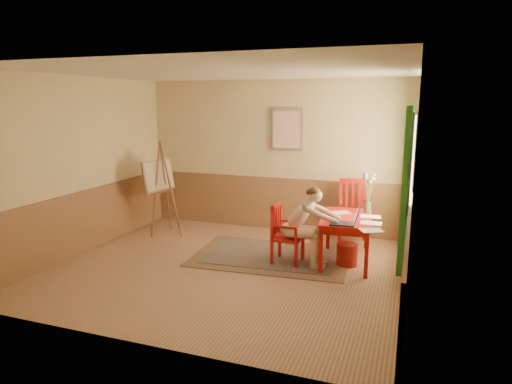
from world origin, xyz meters
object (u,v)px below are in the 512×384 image
at_px(figure, 304,222).
at_px(laptop, 347,221).
at_px(chair_back, 353,212).
at_px(chair_left, 285,234).
at_px(table, 346,223).
at_px(easel, 160,179).

xyz_separation_m(figure, laptop, (0.63, -0.12, 0.11)).
bearing_deg(laptop, chair_back, 93.98).
height_order(chair_left, chair_back, chair_back).
xyz_separation_m(table, chair_left, (-0.87, -0.30, -0.18)).
height_order(table, figure, figure).
height_order(chair_back, laptop, chair_back).
distance_m(chair_left, laptop, 0.99).
distance_m(table, chair_back, 1.04).
xyz_separation_m(chair_back, easel, (-3.40, -0.61, 0.47)).
xyz_separation_m(chair_back, figure, (-0.53, -1.36, 0.11)).
bearing_deg(table, chair_left, -160.98).
distance_m(chair_left, chair_back, 1.57).
distance_m(chair_back, laptop, 1.50).
distance_m(figure, easel, 2.98).
bearing_deg(chair_left, laptop, -9.00).
xyz_separation_m(figure, easel, (-2.87, 0.75, 0.36)).
relative_size(table, easel, 0.73).
distance_m(table, laptop, 0.47).
bearing_deg(laptop, figure, 169.06).
bearing_deg(figure, chair_back, 68.64).
relative_size(chair_back, easel, 0.64).
relative_size(table, laptop, 2.96).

